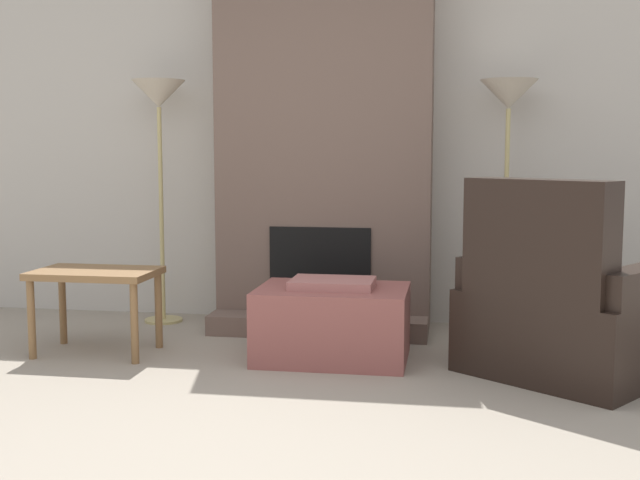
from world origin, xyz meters
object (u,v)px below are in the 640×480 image
Objects in this scene: armchair at (564,317)px; side_table at (96,282)px; floor_lamp_right at (508,112)px; floor_lamp_left at (159,111)px; ottoman at (333,322)px.

armchair is 2.67m from side_table.
floor_lamp_right is (-0.26, 0.92, 1.13)m from armchair.
floor_lamp_right is (2.40, 0.91, 1.01)m from side_table.
armchair is 1.48m from floor_lamp_right.
floor_lamp_left is (0.07, 0.91, 1.04)m from side_table.
floor_lamp_left reaches higher than side_table.
armchair reaches higher than ottoman.
ottoman is at bearing 3.84° from side_table.
armchair is (1.27, -0.11, 0.10)m from ottoman.
floor_lamp_right is (2.33, 0.00, -0.03)m from floor_lamp_left.
floor_lamp_right reaches higher than side_table.
ottoman is at bearing -31.52° from floor_lamp_left.
floor_lamp_left reaches higher than ottoman.
side_table is at bearing -94.49° from floor_lamp_left.
armchair is at bearing -0.34° from side_table.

